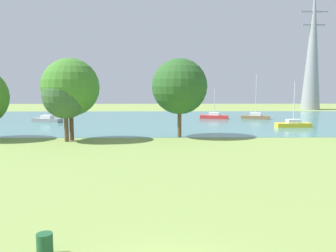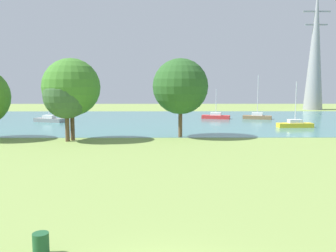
# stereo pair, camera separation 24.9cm
# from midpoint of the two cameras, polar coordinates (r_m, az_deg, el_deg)

# --- Properties ---
(ground_plane) EXTENTS (160.00, 160.00, 0.00)m
(ground_plane) POSITION_cam_midpoint_polar(r_m,az_deg,el_deg) (32.28, -0.26, -3.96)
(ground_plane) COLOR #7F994C
(litter_bin) EXTENTS (0.56, 0.56, 0.80)m
(litter_bin) POSITION_cam_midpoint_polar(r_m,az_deg,el_deg) (13.78, -18.97, -17.29)
(litter_bin) COLOR #1E512D
(litter_bin) RESTS_ON ground
(water_surface) EXTENTS (140.00, 40.00, 0.02)m
(water_surface) POSITION_cam_midpoint_polar(r_m,az_deg,el_deg) (60.03, -0.33, 0.93)
(water_surface) COLOR teal
(water_surface) RESTS_ON ground
(sailboat_gray) EXTENTS (5.03, 2.93, 7.32)m
(sailboat_gray) POSITION_cam_midpoint_polar(r_m,az_deg,el_deg) (59.96, -18.21, 1.03)
(sailboat_gray) COLOR gray
(sailboat_gray) RESTS_ON water_surface
(sailboat_brown) EXTENTS (5.03, 2.96, 7.54)m
(sailboat_brown) POSITION_cam_midpoint_polar(r_m,az_deg,el_deg) (63.81, 14.05, 1.48)
(sailboat_brown) COLOR brown
(sailboat_brown) RESTS_ON water_surface
(sailboat_red) EXTENTS (5.03, 2.77, 5.17)m
(sailboat_red) POSITION_cam_midpoint_polar(r_m,az_deg,el_deg) (63.04, 7.69, 1.53)
(sailboat_red) COLOR red
(sailboat_red) RESTS_ON water_surface
(sailboat_yellow) EXTENTS (4.86, 1.69, 6.32)m
(sailboat_yellow) POSITION_cam_midpoint_polar(r_m,az_deg,el_deg) (52.87, 19.58, 0.27)
(sailboat_yellow) COLOR yellow
(sailboat_yellow) RESTS_ON water_surface
(tree_mid_shore) EXTENTS (4.73, 4.73, 7.12)m
(tree_mid_shore) POSITION_cam_midpoint_polar(r_m,az_deg,el_deg) (38.61, -15.62, 4.60)
(tree_mid_shore) COLOR brown
(tree_mid_shore) RESTS_ON ground
(tree_east_near) EXTENTS (6.05, 6.05, 8.66)m
(tree_east_near) POSITION_cam_midpoint_polar(r_m,az_deg,el_deg) (39.21, -14.89, 5.94)
(tree_east_near) COLOR brown
(tree_east_near) RESTS_ON ground
(tree_east_far) EXTENTS (6.20, 6.20, 8.81)m
(tree_east_far) POSITION_cam_midpoint_polar(r_m,az_deg,el_deg) (40.23, 2.16, 6.28)
(tree_east_far) COLOR brown
(tree_east_far) RESTS_ON ground
(electricity_pylon) EXTENTS (6.40, 4.40, 28.45)m
(electricity_pylon) POSITION_cam_midpoint_polar(r_m,az_deg,el_deg) (92.72, 22.35, 11.23)
(electricity_pylon) COLOR gray
(electricity_pylon) RESTS_ON ground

